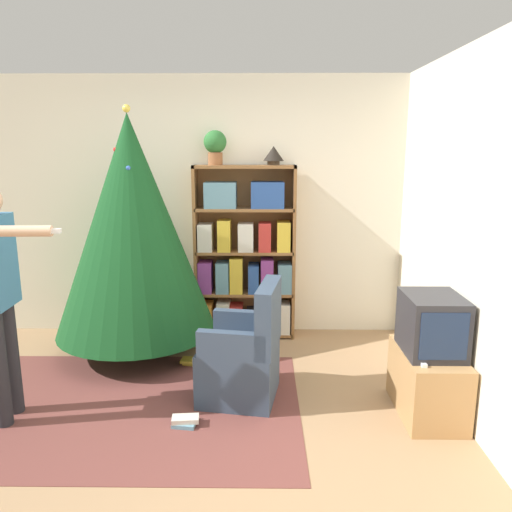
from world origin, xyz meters
TOP-DOWN VIEW (x-y plane):
  - ground_plane at (0.00, 0.00)m, footprint 14.00×14.00m
  - wall_back at (0.00, 2.13)m, footprint 8.00×0.10m
  - wall_right at (1.98, 0.00)m, footprint 0.10×8.00m
  - area_rug at (-0.47, 0.44)m, footprint 2.53×1.82m
  - bookshelf at (0.34, 1.92)m, footprint 1.00×0.27m
  - tv_stand at (1.71, 0.38)m, footprint 0.40×0.70m
  - television at (1.71, 0.38)m, footprint 0.39×0.48m
  - game_remote at (1.59, 0.17)m, footprint 0.04×0.12m
  - christmas_tree at (-0.66, 1.48)m, footprint 1.46×1.46m
  - armchair at (0.38, 0.60)m, footprint 0.65×0.65m
  - potted_plant at (0.06, 1.93)m, footprint 0.22×0.22m
  - table_lamp at (0.63, 1.93)m, footprint 0.20×0.20m
  - book_pile_near_tree at (-0.11, 1.19)m, footprint 0.19×0.14m
  - book_pile_by_chair at (-0.02, 0.19)m, footprint 0.19×0.18m

SIDE VIEW (x-z plane):
  - ground_plane at x=0.00m, z-range 0.00..0.00m
  - area_rug at x=-0.47m, z-range 0.00..0.01m
  - book_pile_near_tree at x=-0.11m, z-range 0.00..0.06m
  - book_pile_by_chair at x=-0.02m, z-range 0.00..0.06m
  - tv_stand at x=1.71m, z-range 0.00..0.47m
  - armchair at x=0.38m, z-range -0.14..0.78m
  - game_remote at x=1.59m, z-range 0.47..0.50m
  - television at x=1.71m, z-range 0.47..0.89m
  - bookshelf at x=0.34m, z-range -0.06..1.67m
  - christmas_tree at x=-0.66m, z-range 0.07..2.34m
  - wall_back at x=0.00m, z-range 0.00..2.60m
  - wall_right at x=1.98m, z-range 0.00..2.60m
  - table_lamp at x=0.63m, z-range 1.75..1.93m
  - potted_plant at x=0.06m, z-range 1.76..2.09m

